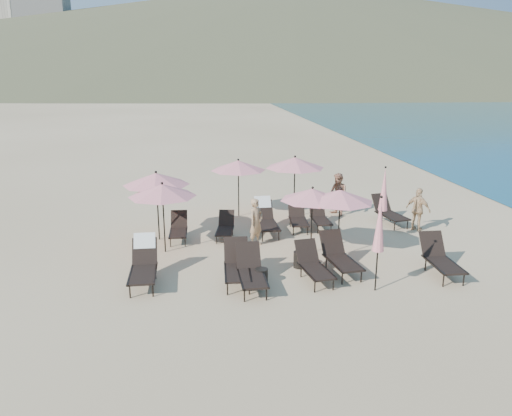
{
  "coord_description": "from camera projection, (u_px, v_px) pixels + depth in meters",
  "views": [
    {
      "loc": [
        -3.34,
        -12.85,
        5.71
      ],
      "look_at": [
        -1.24,
        3.5,
        1.1
      ],
      "focal_mm": 35.0,
      "sensor_mm": 36.0,
      "label": 1
    }
  ],
  "objects": [
    {
      "name": "volcanic_headland",
      "position": [
        311.0,
        34.0,
        304.91
      ],
      "size": [
        690.0,
        690.0,
        55.0
      ],
      "color": "brown",
      "rests_on": "ground"
    },
    {
      "name": "lounger_10",
      "position": [
        320.0,
        217.0,
        18.51
      ],
      "size": [
        0.61,
        1.55,
        0.89
      ],
      "rotation": [
        0.0,
        0.0,
        -0.01
      ],
      "color": "black",
      "rests_on": "ground"
    },
    {
      "name": "lounger_8",
      "position": [
        266.0,
        217.0,
        17.9
      ],
      "size": [
        0.75,
        1.91,
        1.18
      ],
      "rotation": [
        0.0,
        0.0,
        0.03
      ],
      "color": "black",
      "rests_on": "ground"
    },
    {
      "name": "side_table_0",
      "position": [
        261.0,
        276.0,
        13.67
      ],
      "size": [
        0.36,
        0.36,
        0.44
      ],
      "primitive_type": "cylinder",
      "color": "black",
      "rests_on": "ground"
    },
    {
      "name": "umbrella_closed_1",
      "position": [
        384.0,
        190.0,
        16.54
      ],
      "size": [
        0.31,
        0.31,
        2.64
      ],
      "color": "black",
      "rests_on": "ground"
    },
    {
      "name": "umbrella_closed_0",
      "position": [
        379.0,
        225.0,
        12.84
      ],
      "size": [
        0.31,
        0.31,
        2.61
      ],
      "color": "black",
      "rests_on": "ground"
    },
    {
      "name": "beachgoer_b",
      "position": [
        338.0,
        195.0,
        19.92
      ],
      "size": [
        0.91,
        1.01,
        1.71
      ],
      "primitive_type": "imported",
      "rotation": [
        0.0,
        0.0,
        -1.19
      ],
      "color": "#A67055",
      "rests_on": "ground"
    },
    {
      "name": "lounger_6",
      "position": [
        179.0,
        228.0,
        17.17
      ],
      "size": [
        0.63,
        1.55,
        0.88
      ],
      "rotation": [
        0.0,
        0.0,
        -0.03
      ],
      "color": "black",
      "rests_on": "ground"
    },
    {
      "name": "umbrella_open_4",
      "position": [
        295.0,
        163.0,
        19.35
      ],
      "size": [
        2.31,
        2.31,
        2.48
      ],
      "color": "black",
      "rests_on": "ground"
    },
    {
      "name": "beachgoer_c",
      "position": [
        418.0,
        209.0,
        18.08
      ],
      "size": [
        0.89,
        0.96,
        1.58
      ],
      "primitive_type": "imported",
      "rotation": [
        0.0,
        0.0,
        2.27
      ],
      "color": "tan",
      "rests_on": "ground"
    },
    {
      "name": "side_table_1",
      "position": [
        299.0,
        260.0,
        14.81
      ],
      "size": [
        0.36,
        0.36,
        0.49
      ],
      "primitive_type": "cylinder",
      "color": "black",
      "rests_on": "ground"
    },
    {
      "name": "lounger_7",
      "position": [
        225.0,
        227.0,
        17.39
      ],
      "size": [
        0.79,
        1.54,
        0.84
      ],
      "rotation": [
        0.0,
        0.0,
        -0.17
      ],
      "color": "black",
      "rests_on": "ground"
    },
    {
      "name": "lounger_3",
      "position": [
        313.0,
        265.0,
        13.88
      ],
      "size": [
        0.87,
        1.76,
        0.97
      ],
      "rotation": [
        0.0,
        0.0,
        0.14
      ],
      "color": "black",
      "rests_on": "ground"
    },
    {
      "name": "umbrella_open_2",
      "position": [
        340.0,
        196.0,
        15.22
      ],
      "size": [
        2.07,
        2.07,
        2.23
      ],
      "color": "black",
      "rests_on": "ground"
    },
    {
      "name": "umbrella_open_0",
      "position": [
        162.0,
        190.0,
        15.58
      ],
      "size": [
        2.15,
        2.15,
        2.31
      ],
      "color": "black",
      "rests_on": "ground"
    },
    {
      "name": "lounger_0",
      "position": [
        144.0,
        263.0,
        13.7
      ],
      "size": [
        0.72,
        1.92,
        1.19
      ],
      "rotation": [
        0.0,
        0.0,
        0.01
      ],
      "color": "black",
      "rests_on": "ground"
    },
    {
      "name": "umbrella_open_1",
      "position": [
        312.0,
        194.0,
        15.53
      ],
      "size": [
        2.03,
        2.03,
        2.19
      ],
      "color": "black",
      "rests_on": "ground"
    },
    {
      "name": "beachgoer_a",
      "position": [
        256.0,
        222.0,
        16.51
      ],
      "size": [
        0.69,
        0.69,
        1.62
      ],
      "primitive_type": "imported",
      "rotation": [
        0.0,
        0.0,
        0.79
      ],
      "color": "#A47E59",
      "rests_on": "ground"
    },
    {
      "name": "ground",
      "position": [
        315.0,
        276.0,
        14.22
      ],
      "size": [
        800.0,
        800.0,
        0.0
      ],
      "primitive_type": "plane",
      "color": "#D6BA8C",
      "rests_on": "ground"
    },
    {
      "name": "lounger_9",
      "position": [
        298.0,
        217.0,
        18.36
      ],
      "size": [
        0.75,
        1.66,
        0.93
      ],
      "rotation": [
        0.0,
        0.0,
        -0.08
      ],
      "color": "black",
      "rests_on": "ground"
    },
    {
      "name": "lounger_1",
      "position": [
        237.0,
        265.0,
        13.76
      ],
      "size": [
        0.78,
        1.86,
        1.05
      ],
      "rotation": [
        0.0,
        0.0,
        -0.05
      ],
      "color": "black",
      "rests_on": "ground"
    },
    {
      "name": "lounger_5",
      "position": [
        440.0,
        258.0,
        14.26
      ],
      "size": [
        0.75,
        1.85,
        1.05
      ],
      "rotation": [
        0.0,
        0.0,
        -0.03
      ],
      "color": "black",
      "rests_on": "ground"
    },
    {
      "name": "hotel_skyline",
      "position": [
        11.0,
        31.0,
        255.25
      ],
      "size": [
        109.0,
        82.0,
        55.0
      ],
      "color": "beige",
      "rests_on": "ground"
    },
    {
      "name": "lounger_2",
      "position": [
        251.0,
        270.0,
        13.39
      ],
      "size": [
        0.72,
        1.82,
        1.04
      ],
      "rotation": [
        0.0,
        0.0,
        0.01
      ],
      "color": "black",
      "rests_on": "ground"
    },
    {
      "name": "lounger_4",
      "position": [
        340.0,
        256.0,
        14.42
      ],
      "size": [
        0.92,
        1.9,
        1.05
      ],
      "rotation": [
        0.0,
        0.0,
        0.13
      ],
      "color": "black",
      "rests_on": "ground"
    },
    {
      "name": "umbrella_open_5",
      "position": [
        156.0,
        179.0,
        16.73
      ],
      "size": [
        2.25,
        2.25,
        2.42
      ],
      "color": "black",
      "rests_on": "ground"
    },
    {
      "name": "lounger_11",
      "position": [
        389.0,
        212.0,
        18.95
      ],
      "size": [
        1.0,
        1.86,
        1.02
      ],
      "rotation": [
        0.0,
        0.0,
        0.2
      ],
      "color": "black",
      "rests_on": "ground"
    },
    {
      "name": "umbrella_open_3",
      "position": [
        238.0,
        165.0,
        19.51
      ],
      "size": [
        2.17,
        2.17,
        2.33
      ],
      "color": "black",
      "rests_on": "ground"
    }
  ]
}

